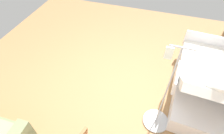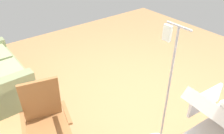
% 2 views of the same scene
% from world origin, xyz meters
% --- Properties ---
extents(ground_plane, '(6.48, 6.48, 0.00)m').
position_xyz_m(ground_plane, '(0.00, 0.00, 0.00)').
color(ground_plane, '#9E7247').
extents(hospital_bed, '(1.12, 2.12, 1.19)m').
position_xyz_m(hospital_bed, '(-1.74, -0.20, 0.32)').
color(hospital_bed, silver).
rests_on(hospital_bed, ground).
extents(iv_pole, '(0.44, 0.44, 1.69)m').
position_xyz_m(iv_pole, '(-1.04, 0.64, 0.25)').
color(iv_pole, '#B2B5BA').
rests_on(iv_pole, ground).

